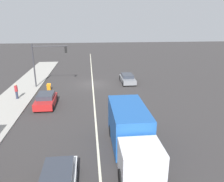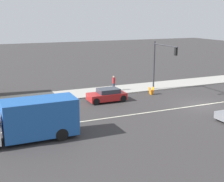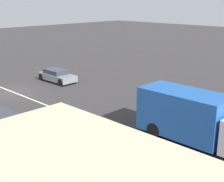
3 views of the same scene
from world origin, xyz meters
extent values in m
plane|color=#333030|center=(0.00, 18.00, 0.00)|extent=(160.00, 160.00, 0.00)
cube|color=beige|center=(0.00, 0.00, 0.00)|extent=(0.16, 60.00, 0.01)
cube|color=#1E519E|center=(-2.20, 15.98, 1.57)|extent=(2.40, 5.10, 2.60)
cylinder|color=black|center=(-3.28, 14.73, 0.45)|extent=(0.28, 0.90, 0.90)
cylinder|color=black|center=(-1.12, 14.73, 0.45)|extent=(0.28, 0.90, 0.90)
cube|color=#2D333D|center=(2.20, 20.21, 1.08)|extent=(1.53, 2.31, 0.53)
cylinder|color=black|center=(1.40, 18.73, 0.32)|extent=(0.22, 0.65, 0.65)
cube|color=#AD1E1E|center=(5.00, 7.86, 0.54)|extent=(1.87, 3.84, 0.69)
cube|color=#2D333D|center=(5.00, 7.67, 1.11)|extent=(1.59, 2.11, 0.45)
cylinder|color=black|center=(4.17, 9.33, 0.35)|extent=(0.22, 0.70, 0.70)
cylinder|color=black|center=(5.83, 9.33, 0.35)|extent=(0.22, 0.70, 0.70)
cylinder|color=black|center=(4.17, 6.40, 0.35)|extent=(0.22, 0.70, 0.70)
cube|color=slate|center=(-5.00, -0.15, 0.50)|extent=(1.81, 4.17, 0.60)
cube|color=#2D333D|center=(-5.00, -0.36, 1.01)|extent=(1.54, 2.29, 0.43)
cylinder|color=black|center=(-5.80, 1.47, 0.36)|extent=(0.22, 0.71, 0.71)
cylinder|color=black|center=(-4.20, 1.47, 0.36)|extent=(0.22, 0.71, 0.71)
cylinder|color=black|center=(-5.80, -1.77, 0.36)|extent=(0.22, 0.71, 0.71)
cylinder|color=black|center=(-4.20, -1.77, 0.36)|extent=(0.22, 0.71, 0.71)
camera|label=1|loc=(0.43, 29.69, 8.49)|focal=35.00mm
camera|label=2|loc=(-23.45, 19.73, 8.51)|focal=50.00mm
camera|label=3|loc=(12.97, 24.87, 7.90)|focal=50.00mm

